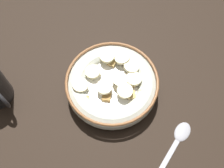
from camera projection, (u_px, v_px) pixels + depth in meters
The scene contains 3 objects.
ground_plane at pixel (112, 92), 62.54cm from camera, with size 108.68×108.68×2.00cm, color black.
cereal_bowl at pixel (112, 85), 59.37cm from camera, with size 19.75×19.75×5.46cm.
spoon at pixel (178, 139), 56.35cm from camera, with size 4.64×15.36×0.80cm.
Camera 1 is at (18.11, -18.96, 55.81)cm, focal length 44.46 mm.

